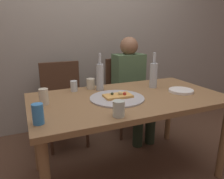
% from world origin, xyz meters
% --- Properties ---
extents(ground_plane, '(8.00, 8.00, 0.00)m').
position_xyz_m(ground_plane, '(0.00, 0.00, 0.00)').
color(ground_plane, '#513828').
extents(back_wall, '(6.00, 0.10, 2.60)m').
position_xyz_m(back_wall, '(0.00, 1.25, 1.30)').
color(back_wall, gray).
rests_on(back_wall, ground_plane).
extents(dining_table, '(1.56, 0.85, 0.73)m').
position_xyz_m(dining_table, '(0.00, 0.00, 0.65)').
color(dining_table, olive).
rests_on(dining_table, ground_plane).
extents(pizza_tray, '(0.43, 0.43, 0.01)m').
position_xyz_m(pizza_tray, '(-0.11, -0.02, 0.73)').
color(pizza_tray, '#ADADB2').
rests_on(pizza_tray, dining_table).
extents(pizza_slice_last, '(0.22, 0.13, 0.05)m').
position_xyz_m(pizza_slice_last, '(-0.10, -0.01, 0.75)').
color(pizza_slice_last, tan).
rests_on(pizza_slice_last, pizza_tray).
extents(wine_bottle, '(0.07, 0.07, 0.33)m').
position_xyz_m(wine_bottle, '(0.34, 0.15, 0.85)').
color(wine_bottle, '#B2BCC1').
rests_on(wine_bottle, dining_table).
extents(beer_bottle, '(0.06, 0.06, 0.33)m').
position_xyz_m(beer_bottle, '(-0.15, 0.27, 0.85)').
color(beer_bottle, '#B2BCC1').
rests_on(beer_bottle, dining_table).
extents(tumbler_near, '(0.08, 0.08, 0.09)m').
position_xyz_m(tumbler_near, '(-0.21, 0.34, 0.77)').
color(tumbler_near, beige).
rests_on(tumbler_near, dining_table).
extents(tumbler_far, '(0.06, 0.06, 0.09)m').
position_xyz_m(tumbler_far, '(-0.37, 0.32, 0.77)').
color(tumbler_far, silver).
rests_on(tumbler_far, dining_table).
extents(wine_glass, '(0.08, 0.08, 0.10)m').
position_xyz_m(wine_glass, '(-0.25, -0.34, 0.78)').
color(wine_glass, '#B7C6BC').
rests_on(wine_glass, dining_table).
extents(short_glass, '(0.07, 0.07, 0.12)m').
position_xyz_m(short_glass, '(-0.65, 0.07, 0.79)').
color(short_glass, beige).
rests_on(short_glass, dining_table).
extents(soda_can, '(0.07, 0.07, 0.12)m').
position_xyz_m(soda_can, '(-0.72, -0.26, 0.79)').
color(soda_can, '#337AC1').
rests_on(soda_can, dining_table).
extents(plate_stack, '(0.21, 0.21, 0.02)m').
position_xyz_m(plate_stack, '(0.48, -0.07, 0.74)').
color(plate_stack, white).
rests_on(plate_stack, dining_table).
extents(chair_left, '(0.44, 0.44, 0.90)m').
position_xyz_m(chair_left, '(-0.39, 0.83, 0.51)').
color(chair_left, '#472D1E').
rests_on(chair_left, ground_plane).
extents(chair_right, '(0.44, 0.44, 0.90)m').
position_xyz_m(chair_right, '(0.40, 0.83, 0.51)').
color(chair_right, '#472D1E').
rests_on(chair_right, ground_plane).
extents(guest_in_sweater, '(0.36, 0.56, 1.17)m').
position_xyz_m(guest_in_sweater, '(0.40, 0.68, 0.64)').
color(guest_in_sweater, '#4C6B47').
rests_on(guest_in_sweater, ground_plane).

